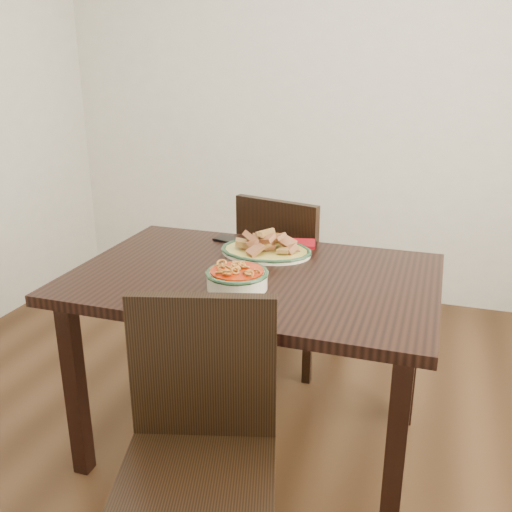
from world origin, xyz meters
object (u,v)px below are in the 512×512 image
(chair_near, at_px, (200,440))
(fish_plate, at_px, (266,243))
(smartphone, at_px, (230,240))
(chair_far, at_px, (287,274))
(noodle_bowl, at_px, (237,276))
(dining_table, at_px, (254,295))

(chair_near, height_order, fish_plate, chair_near)
(fish_plate, relative_size, smartphone, 2.64)
(chair_far, xyz_separation_m, noodle_bowl, (0.04, -0.81, 0.29))
(chair_near, relative_size, smartphone, 6.43)
(dining_table, relative_size, chair_near, 1.48)
(chair_near, bearing_deg, chair_far, 79.06)
(chair_far, bearing_deg, dining_table, 109.01)
(chair_far, bearing_deg, noodle_bowl, 107.42)
(chair_far, xyz_separation_m, smartphone, (-0.17, -0.32, 0.26))
(smartphone, bearing_deg, fish_plate, -17.47)
(dining_table, xyz_separation_m, fish_plate, (-0.02, 0.22, 0.13))
(fish_plate, distance_m, noodle_bowl, 0.38)
(fish_plate, xyz_separation_m, noodle_bowl, (0.01, -0.37, -0.00))
(dining_table, height_order, fish_plate, fish_plate)
(chair_near, bearing_deg, dining_table, 79.36)
(dining_table, distance_m, fish_plate, 0.26)
(fish_plate, height_order, noodle_bowl, fish_plate)
(chair_far, relative_size, smartphone, 6.43)
(dining_table, xyz_separation_m, smartphone, (-0.22, 0.33, 0.09))
(fish_plate, xyz_separation_m, smartphone, (-0.20, 0.11, -0.04))
(noodle_bowl, bearing_deg, dining_table, 86.05)
(fish_plate, distance_m, smartphone, 0.23)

